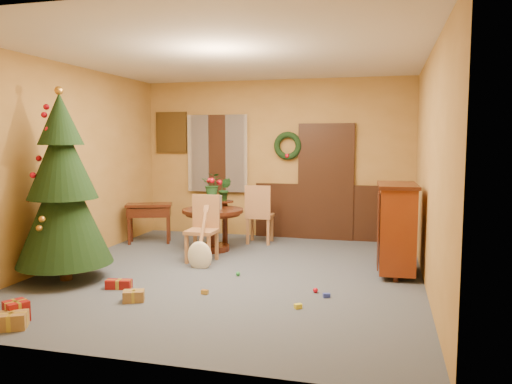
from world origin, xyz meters
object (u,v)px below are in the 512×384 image
(dining_table, at_px, (213,222))
(sideboard, at_px, (396,226))
(chair_near, at_px, (203,226))
(writing_desk, at_px, (149,213))
(christmas_tree, at_px, (63,190))

(dining_table, xyz_separation_m, sideboard, (2.87, -0.75, 0.18))
(chair_near, relative_size, writing_desk, 1.14)
(dining_table, xyz_separation_m, chair_near, (0.09, -0.68, 0.05))
(writing_desk, bearing_deg, sideboard, -14.17)
(dining_table, bearing_deg, writing_desk, 166.86)
(dining_table, height_order, chair_near, chair_near)
(dining_table, height_order, christmas_tree, christmas_tree)
(christmas_tree, height_order, writing_desk, christmas_tree)
(chair_near, bearing_deg, dining_table, 97.69)
(dining_table, distance_m, christmas_tree, 2.56)
(chair_near, distance_m, sideboard, 2.78)
(christmas_tree, relative_size, sideboard, 2.01)
(chair_near, distance_m, writing_desk, 1.70)
(dining_table, xyz_separation_m, writing_desk, (-1.29, 0.30, 0.04))
(dining_table, relative_size, christmas_tree, 0.40)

